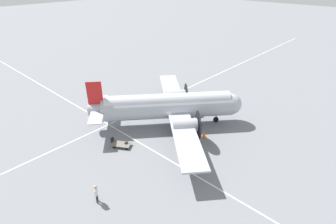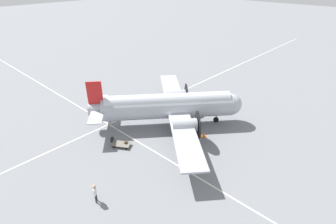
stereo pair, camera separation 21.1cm
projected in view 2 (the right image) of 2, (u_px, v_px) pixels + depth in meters
name	position (u px, v px, depth m)	size (l,w,h in m)	color
ground_plane	(168.00, 124.00, 33.16)	(300.00, 300.00, 0.00)	slate
apron_line_eastwest	(139.00, 110.00, 36.47)	(120.00, 0.16, 0.01)	silver
apron_line_northsouth	(137.00, 141.00, 29.87)	(0.16, 120.00, 0.01)	silver
airliner_main	(172.00, 106.00, 31.95)	(18.77, 19.18, 6.15)	#ADB2BC
crew_foreground	(95.00, 192.00, 21.59)	(0.45, 0.48, 1.81)	#2D2D33
suitcase_near_door	(112.00, 140.00, 29.63)	(0.37, 0.18, 0.65)	#232328
suitcase_upright_spare	(126.00, 144.00, 29.03)	(0.36, 0.19, 0.55)	#47331E
baggage_cart	(121.00, 144.00, 28.94)	(2.00, 2.27, 0.56)	#6B665B
traffic_cone	(204.00, 135.00, 30.60)	(0.48, 0.48, 0.63)	orange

